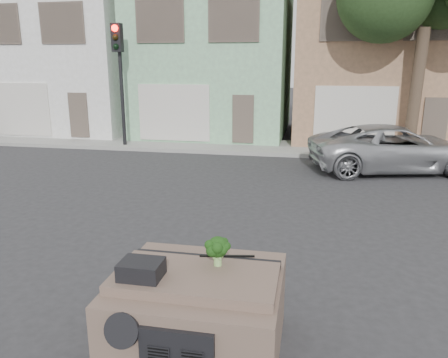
% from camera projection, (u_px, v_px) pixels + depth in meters
% --- Properties ---
extents(ground_plane, '(120.00, 120.00, 0.00)m').
position_uv_depth(ground_plane, '(238.00, 252.00, 8.37)').
color(ground_plane, '#303033').
rests_on(ground_plane, ground).
extents(sidewalk, '(40.00, 3.00, 0.15)m').
position_uv_depth(sidewalk, '(279.00, 148.00, 18.30)').
color(sidewalk, gray).
rests_on(sidewalk, ground).
extents(townhouse_white, '(7.20, 8.20, 7.55)m').
position_uv_depth(townhouse_white, '(80.00, 58.00, 23.22)').
color(townhouse_white, white).
rests_on(townhouse_white, ground).
extents(townhouse_mint, '(7.20, 8.20, 7.55)m').
position_uv_depth(townhouse_mint, '(217.00, 58.00, 21.81)').
color(townhouse_mint, '#8EC799').
rests_on(townhouse_mint, ground).
extents(townhouse_tan, '(7.20, 8.20, 7.55)m').
position_uv_depth(townhouse_tan, '(374.00, 58.00, 20.40)').
color(townhouse_tan, '#A37959').
rests_on(townhouse_tan, ground).
extents(silver_pickup, '(5.99, 3.79, 1.54)m').
position_uv_depth(silver_pickup, '(392.00, 171.00, 14.71)').
color(silver_pickup, '#B2B4B8').
rests_on(silver_pickup, ground).
extents(traffic_signal, '(0.40, 0.40, 5.10)m').
position_uv_depth(traffic_signal, '(121.00, 87.00, 17.94)').
color(traffic_signal, black).
rests_on(traffic_signal, ground).
extents(tree_near, '(4.40, 4.00, 8.50)m').
position_uv_depth(tree_near, '(421.00, 42.00, 15.63)').
color(tree_near, '#243D1B').
rests_on(tree_near, ground).
extents(car_dashboard, '(2.00, 1.80, 1.12)m').
position_uv_depth(car_dashboard, '(199.00, 310.00, 5.38)').
color(car_dashboard, brown).
rests_on(car_dashboard, ground).
extents(instrument_hump, '(0.48, 0.38, 0.20)m').
position_uv_depth(instrument_hump, '(141.00, 269.00, 4.99)').
color(instrument_hump, black).
rests_on(instrument_hump, car_dashboard).
extents(wiper_arm, '(0.69, 0.15, 0.02)m').
position_uv_depth(wiper_arm, '(227.00, 256.00, 5.54)').
color(wiper_arm, black).
rests_on(wiper_arm, car_dashboard).
extents(broccoli, '(0.32, 0.32, 0.38)m').
position_uv_depth(broccoli, '(218.00, 251.00, 5.26)').
color(broccoli, '#14340E').
rests_on(broccoli, car_dashboard).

